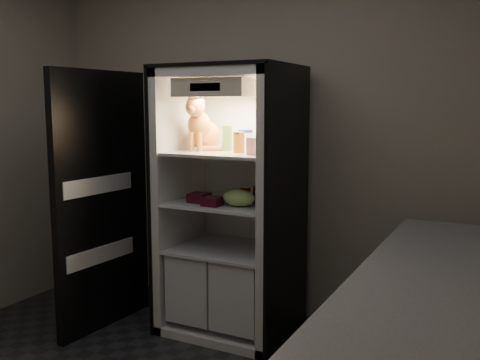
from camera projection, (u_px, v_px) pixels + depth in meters
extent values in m
plane|color=#C1B4A1|center=(258.00, 139.00, 4.09)|extent=(3.60, 0.00, 3.60)
cube|color=white|center=(250.00, 196.00, 4.04)|extent=(0.85, 0.06, 1.85)
cube|color=white|center=(183.00, 199.00, 3.93)|extent=(0.06, 0.70, 1.85)
cube|color=white|center=(282.00, 208.00, 3.57)|extent=(0.06, 0.70, 1.85)
cube|color=white|center=(230.00, 74.00, 3.63)|extent=(0.85, 0.70, 0.06)
cube|color=white|center=(230.00, 324.00, 3.88)|extent=(0.85, 0.70, 0.06)
cube|color=black|center=(178.00, 198.00, 3.95)|extent=(0.02, 0.72, 1.87)
cube|color=black|center=(288.00, 208.00, 3.56)|extent=(0.02, 0.72, 1.87)
cube|color=black|center=(230.00, 67.00, 3.62)|extent=(0.90, 0.72, 0.02)
cube|color=white|center=(228.00, 153.00, 3.68)|extent=(0.73, 0.62, 0.02)
cube|color=white|center=(228.00, 203.00, 3.73)|extent=(0.73, 0.62, 0.02)
cube|color=white|center=(207.00, 279.00, 3.89)|extent=(0.34, 0.58, 0.48)
cube|color=white|center=(250.00, 287.00, 3.73)|extent=(0.34, 0.58, 0.48)
cube|color=white|center=(228.00, 249.00, 3.77)|extent=(0.73, 0.62, 0.02)
cube|color=#F2E7C6|center=(212.00, 87.00, 3.43)|extent=(0.52, 0.18, 0.12)
cube|color=black|center=(205.00, 87.00, 3.36)|extent=(0.22, 0.01, 0.05)
cube|color=black|center=(103.00, 201.00, 3.83)|extent=(0.12, 0.87, 1.85)
cube|color=white|center=(99.00, 254.00, 3.83)|extent=(0.10, 0.64, 0.12)
cube|color=white|center=(97.00, 185.00, 3.76)|extent=(0.10, 0.64, 0.12)
cube|color=slate|center=(431.00, 292.00, 2.07)|extent=(0.62, 2.42, 0.06)
ellipsoid|color=#D35C1B|center=(205.00, 135.00, 3.84)|extent=(0.23, 0.27, 0.21)
ellipsoid|color=#D35C1B|center=(199.00, 125.00, 3.74)|extent=(0.18, 0.17, 0.18)
sphere|color=#C26A26|center=(195.00, 107.00, 3.66)|extent=(0.15, 0.15, 0.13)
sphere|color=#C26A26|center=(192.00, 109.00, 3.61)|extent=(0.06, 0.06, 0.06)
cone|color=#C26A26|center=(190.00, 97.00, 3.67)|extent=(0.06, 0.06, 0.06)
cone|color=#C26A26|center=(201.00, 97.00, 3.64)|extent=(0.06, 0.06, 0.06)
cylinder|color=#D35C1B|center=(191.00, 142.00, 3.70)|extent=(0.03, 0.03, 0.13)
cylinder|color=#D35C1B|center=(200.00, 142.00, 3.68)|extent=(0.03, 0.03, 0.13)
cylinder|color=#D35C1B|center=(215.00, 148.00, 3.73)|extent=(0.23, 0.16, 0.03)
cylinder|color=#238124|center=(227.00, 139.00, 3.71)|extent=(0.07, 0.07, 0.16)
cylinder|color=#238124|center=(227.00, 126.00, 3.70)|extent=(0.07, 0.07, 0.01)
cylinder|color=white|center=(246.00, 141.00, 3.81)|extent=(0.10, 0.10, 0.12)
cylinder|color=#1734A6|center=(246.00, 131.00, 3.80)|extent=(0.10, 0.10, 0.02)
cylinder|color=maroon|center=(239.00, 143.00, 3.59)|extent=(0.08, 0.08, 0.13)
cylinder|color=gold|center=(239.00, 133.00, 3.58)|extent=(0.08, 0.08, 0.01)
cylinder|color=maroon|center=(272.00, 139.00, 3.56)|extent=(0.12, 0.12, 0.18)
cylinder|color=white|center=(272.00, 124.00, 3.55)|extent=(0.12, 0.12, 0.02)
cube|color=silver|center=(253.00, 146.00, 3.44)|extent=(0.06, 0.06, 0.11)
cylinder|color=black|center=(258.00, 194.00, 3.71)|extent=(0.06, 0.06, 0.12)
cylinder|color=#B2B2B2|center=(258.00, 185.00, 3.70)|extent=(0.07, 0.07, 0.00)
cylinder|color=black|center=(260.00, 196.00, 3.60)|extent=(0.06, 0.06, 0.11)
cylinder|color=#B2B2B2|center=(260.00, 188.00, 3.60)|extent=(0.06, 0.06, 0.00)
cylinder|color=black|center=(246.00, 196.00, 3.58)|extent=(0.07, 0.07, 0.12)
cylinder|color=#B2B2B2|center=(246.00, 187.00, 3.57)|extent=(0.07, 0.07, 0.00)
cylinder|color=brown|center=(237.00, 195.00, 3.76)|extent=(0.06, 0.06, 0.08)
cylinder|color=#B2B2B2|center=(237.00, 189.00, 3.75)|extent=(0.06, 0.06, 0.01)
ellipsoid|color=#9DD161|center=(239.00, 198.00, 3.55)|extent=(0.22, 0.16, 0.11)
cube|color=#4F0D1E|center=(199.00, 198.00, 3.69)|extent=(0.13, 0.13, 0.06)
cube|color=#4F0D1E|center=(212.00, 201.00, 3.57)|extent=(0.12, 0.12, 0.06)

